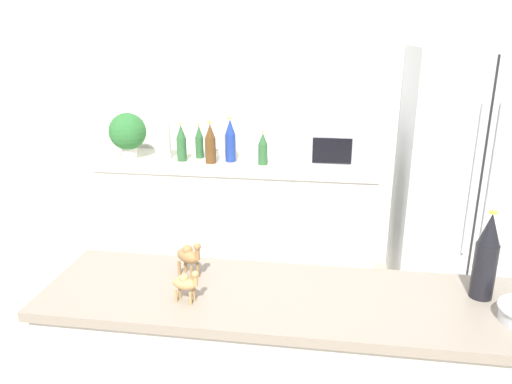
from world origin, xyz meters
name	(u,v)px	position (x,y,z in m)	size (l,w,h in m)	color
wall_back	(291,103)	(0.00, 2.73, 1.27)	(8.00, 0.06, 2.55)	silver
back_counter	(239,217)	(-0.35, 2.40, 0.45)	(2.01, 0.63, 0.89)	white
refrigerator	(464,177)	(1.22, 2.32, 0.86)	(0.83, 0.75, 1.71)	silver
potted_plant	(128,133)	(-1.18, 2.37, 1.08)	(0.27, 0.27, 0.34)	silver
paper_towel_roll	(163,141)	(-0.91, 2.38, 1.02)	(0.12, 0.12, 0.27)	white
microwave	(338,145)	(0.37, 2.42, 1.03)	(0.48, 0.37, 0.28)	#B2B5BA
back_bottle_0	(229,139)	(-0.43, 2.47, 1.04)	(0.07, 0.07, 0.31)	#B2B7BC
back_bottle_1	(199,142)	(-0.66, 2.46, 1.01)	(0.06, 0.06, 0.25)	#2D6033
back_bottle_2	(230,141)	(-0.40, 2.39, 1.04)	(0.08, 0.08, 0.32)	navy
back_bottle_3	(181,143)	(-0.76, 2.35, 1.02)	(0.07, 0.07, 0.28)	#2D6033
back_bottle_4	(263,149)	(-0.16, 2.34, 1.00)	(0.07, 0.07, 0.24)	#2D6033
back_bottle_5	(209,141)	(-0.58, 2.45, 1.02)	(0.07, 0.07, 0.28)	#B2B7BC
back_bottle_6	(210,144)	(-0.54, 2.32, 1.03)	(0.08, 0.08, 0.29)	brown
wine_bottle	(486,257)	(0.86, 0.56, 1.07)	(0.08, 0.08, 0.32)	black
camel_figurine	(185,283)	(-0.16, 0.37, 0.99)	(0.10, 0.06, 0.12)	tan
camel_figurine_second	(189,255)	(-0.20, 0.55, 1.01)	(0.12, 0.10, 0.15)	olive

